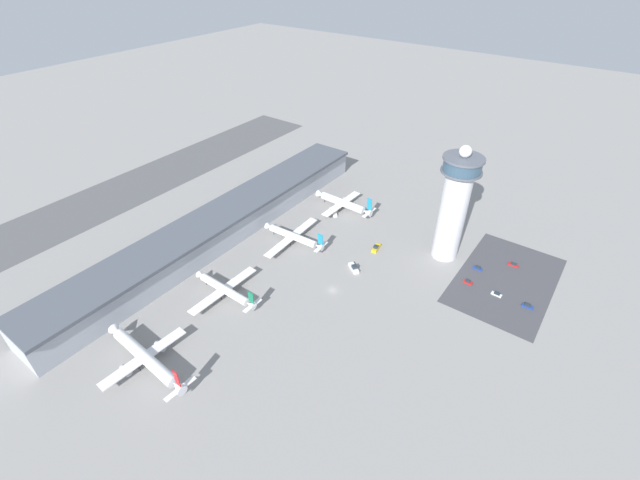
{
  "coord_description": "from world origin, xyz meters",
  "views": [
    {
      "loc": [
        -118.36,
        -78.98,
        130.15
      ],
      "look_at": [
        19.21,
        20.89,
        7.72
      ],
      "focal_mm": 24.0,
      "sensor_mm": 36.0,
      "label": 1
    }
  ],
  "objects_px": {
    "airplane_gate_bravo": "(225,290)",
    "airplane_gate_delta": "(343,203)",
    "car_green_van": "(478,268)",
    "service_truck_baggage": "(334,212)",
    "car_white_wagon": "(528,306)",
    "service_truck_fuel": "(376,248)",
    "car_silver_sedan": "(497,294)",
    "airplane_gate_alpha": "(145,357)",
    "service_truck_catering": "(354,268)",
    "car_yellow_taxi": "(468,282)",
    "airplane_gate_charlie": "(293,236)",
    "control_tower": "(454,204)",
    "car_red_hatchback": "(513,265)"
  },
  "relations": [
    {
      "from": "service_truck_catering",
      "to": "car_red_hatchback",
      "type": "height_order",
      "value": "service_truck_catering"
    },
    {
      "from": "service_truck_fuel",
      "to": "car_green_van",
      "type": "distance_m",
      "value": 49.17
    },
    {
      "from": "airplane_gate_delta",
      "to": "service_truck_baggage",
      "type": "xyz_separation_m",
      "value": [
        -6.92,
        1.1,
        -3.23
      ]
    },
    {
      "from": "service_truck_fuel",
      "to": "service_truck_baggage",
      "type": "relative_size",
      "value": 1.07
    },
    {
      "from": "airplane_gate_charlie",
      "to": "airplane_gate_bravo",
      "type": "bearing_deg",
      "value": -178.64
    },
    {
      "from": "car_yellow_taxi",
      "to": "car_white_wagon",
      "type": "height_order",
      "value": "car_yellow_taxi"
    },
    {
      "from": "airplane_gate_alpha",
      "to": "car_red_hatchback",
      "type": "xyz_separation_m",
      "value": [
        139.42,
        -92.43,
        -4.11
      ]
    },
    {
      "from": "service_truck_fuel",
      "to": "car_white_wagon",
      "type": "height_order",
      "value": "service_truck_fuel"
    },
    {
      "from": "airplane_gate_charlie",
      "to": "car_red_hatchback",
      "type": "height_order",
      "value": "airplane_gate_charlie"
    },
    {
      "from": "airplane_gate_bravo",
      "to": "service_truck_baggage",
      "type": "xyz_separation_m",
      "value": [
        84.29,
        -0.17,
        -3.03
      ]
    },
    {
      "from": "airplane_gate_alpha",
      "to": "car_yellow_taxi",
      "type": "xyz_separation_m",
      "value": [
        114.26,
        -79.22,
        -4.08
      ]
    },
    {
      "from": "service_truck_fuel",
      "to": "service_truck_baggage",
      "type": "bearing_deg",
      "value": 66.78
    },
    {
      "from": "airplane_gate_charlie",
      "to": "car_yellow_taxi",
      "type": "bearing_deg",
      "value": -75.16
    },
    {
      "from": "airplane_gate_charlie",
      "to": "car_green_van",
      "type": "xyz_separation_m",
      "value": [
        34.84,
        -84.37,
        -3.34
      ]
    },
    {
      "from": "car_silver_sedan",
      "to": "airplane_gate_alpha",
      "type": "bearing_deg",
      "value": 140.96
    },
    {
      "from": "service_truck_catering",
      "to": "car_green_van",
      "type": "xyz_separation_m",
      "value": [
        34.96,
        -47.51,
        -0.41
      ]
    },
    {
      "from": "service_truck_fuel",
      "to": "car_silver_sedan",
      "type": "distance_m",
      "value": 59.97
    },
    {
      "from": "airplane_gate_alpha",
      "to": "airplane_gate_bravo",
      "type": "distance_m",
      "value": 43.31
    },
    {
      "from": "service_truck_fuel",
      "to": "car_silver_sedan",
      "type": "bearing_deg",
      "value": -88.03
    },
    {
      "from": "car_silver_sedan",
      "to": "airplane_gate_bravo",
      "type": "bearing_deg",
      "value": 126.34
    },
    {
      "from": "airplane_gate_alpha",
      "to": "car_green_van",
      "type": "height_order",
      "value": "airplane_gate_alpha"
    },
    {
      "from": "car_white_wagon",
      "to": "airplane_gate_bravo",
      "type": "bearing_deg",
      "value": 123.0
    },
    {
      "from": "control_tower",
      "to": "service_truck_catering",
      "type": "relative_size",
      "value": 7.53
    },
    {
      "from": "service_truck_catering",
      "to": "car_yellow_taxi",
      "type": "bearing_deg",
      "value": -64.66
    },
    {
      "from": "airplane_gate_charlie",
      "to": "airplane_gate_delta",
      "type": "distance_m",
      "value": 42.48
    },
    {
      "from": "airplane_gate_charlie",
      "to": "car_red_hatchback",
      "type": "bearing_deg",
      "value": -64.02
    },
    {
      "from": "control_tower",
      "to": "car_white_wagon",
      "type": "xyz_separation_m",
      "value": [
        -13.99,
        -43.69,
        -28.42
      ]
    },
    {
      "from": "airplane_gate_delta",
      "to": "car_green_van",
      "type": "bearing_deg",
      "value": -95.28
    },
    {
      "from": "airplane_gate_bravo",
      "to": "car_silver_sedan",
      "type": "height_order",
      "value": "airplane_gate_bravo"
    },
    {
      "from": "airplane_gate_charlie",
      "to": "service_truck_catering",
      "type": "relative_size",
      "value": 5.27
    },
    {
      "from": "car_white_wagon",
      "to": "car_silver_sedan",
      "type": "bearing_deg",
      "value": 90.74
    },
    {
      "from": "airplane_gate_alpha",
      "to": "car_silver_sedan",
      "type": "bearing_deg",
      "value": -39.04
    },
    {
      "from": "service_truck_catering",
      "to": "car_white_wagon",
      "type": "height_order",
      "value": "service_truck_catering"
    },
    {
      "from": "airplane_gate_bravo",
      "to": "service_truck_baggage",
      "type": "relative_size",
      "value": 5.35
    },
    {
      "from": "control_tower",
      "to": "service_truck_baggage",
      "type": "height_order",
      "value": "control_tower"
    },
    {
      "from": "service_truck_baggage",
      "to": "car_silver_sedan",
      "type": "bearing_deg",
      "value": -97.97
    },
    {
      "from": "service_truck_fuel",
      "to": "car_green_van",
      "type": "xyz_separation_m",
      "value": [
        14.88,
        -46.87,
        -0.32
      ]
    },
    {
      "from": "car_yellow_taxi",
      "to": "airplane_gate_delta",
      "type": "bearing_deg",
      "value": 76.21
    },
    {
      "from": "car_green_van",
      "to": "service_truck_baggage",
      "type": "bearing_deg",
      "value": 89.55
    },
    {
      "from": "airplane_gate_bravo",
      "to": "car_red_hatchback",
      "type": "distance_m",
      "value": 136.23
    },
    {
      "from": "airplane_gate_delta",
      "to": "car_white_wagon",
      "type": "xyz_separation_m",
      "value": [
        -20.21,
        -108.07,
        -3.5
      ]
    },
    {
      "from": "airplane_gate_charlie",
      "to": "service_truck_catering",
      "type": "distance_m",
      "value": 36.97
    },
    {
      "from": "control_tower",
      "to": "airplane_gate_charlie",
      "type": "distance_m",
      "value": 80.02
    },
    {
      "from": "service_truck_fuel",
      "to": "car_green_van",
      "type": "bearing_deg",
      "value": -72.39
    },
    {
      "from": "car_yellow_taxi",
      "to": "car_white_wagon",
      "type": "xyz_separation_m",
      "value": [
        -0.13,
        -26.24,
        -0.03
      ]
    },
    {
      "from": "airplane_gate_charlie",
      "to": "car_red_hatchback",
      "type": "distance_m",
      "value": 108.48
    },
    {
      "from": "airplane_gate_bravo",
      "to": "airplane_gate_delta",
      "type": "relative_size",
      "value": 0.98
    },
    {
      "from": "airplane_gate_alpha",
      "to": "airplane_gate_bravo",
      "type": "height_order",
      "value": "airplane_gate_alpha"
    },
    {
      "from": "car_white_wagon",
      "to": "car_green_van",
      "type": "bearing_deg",
      "value": 64.18
    },
    {
      "from": "service_truck_baggage",
      "to": "car_silver_sedan",
      "type": "xyz_separation_m",
      "value": [
        -13.46,
        -96.12,
        -0.33
      ]
    }
  ]
}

